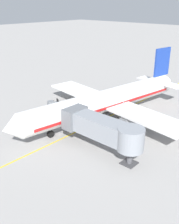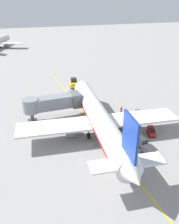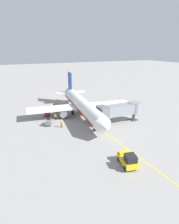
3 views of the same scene
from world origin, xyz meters
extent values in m
plane|color=gray|center=(0.00, 0.00, 0.00)|extent=(400.00, 400.00, 0.00)
cube|color=gold|center=(0.00, 0.00, 0.00)|extent=(0.24, 80.00, 0.01)
cylinder|color=white|center=(0.02, 0.01, 3.29)|extent=(8.16, 32.20, 3.70)
cube|color=red|center=(0.02, 0.01, 2.82)|extent=(7.84, 29.67, 0.44)
cone|color=white|center=(2.44, 17.04, 3.29)|extent=(3.93, 2.89, 3.63)
cone|color=white|center=(-2.43, -17.21, 3.58)|extent=(3.51, 3.21, 3.14)
cube|color=black|center=(2.18, 15.26, 3.93)|extent=(2.90, 1.48, 0.60)
cube|color=white|center=(-0.12, -0.98, 2.64)|extent=(30.43, 9.37, 0.36)
cylinder|color=gray|center=(-5.46, 0.59, 1.39)|extent=(2.43, 3.45, 2.00)
cylinder|color=gray|center=(5.43, -0.96, 1.39)|extent=(2.43, 3.45, 2.00)
cube|color=#193899|center=(-2.09, -14.84, 7.88)|extent=(0.94, 4.40, 5.50)
cube|color=white|center=(-2.06, -14.64, 3.84)|extent=(10.27, 3.98, 0.24)
cylinder|color=black|center=(1.59, 11.10, 0.55)|extent=(0.60, 1.15, 1.10)
cylinder|color=gray|center=(1.59, 11.10, 2.10)|extent=(0.24, 0.24, 2.00)
cylinder|color=black|center=(-2.54, -1.64, 0.55)|extent=(0.60, 1.15, 1.10)
cylinder|color=gray|center=(-2.54, -1.64, 2.10)|extent=(0.24, 0.24, 2.00)
cylinder|color=black|center=(2.01, -2.29, 0.55)|extent=(0.60, 1.15, 1.10)
cylinder|color=gray|center=(2.01, -2.29, 2.10)|extent=(0.24, 0.24, 2.00)
cube|color=gray|center=(-5.98, 9.01, 3.49)|extent=(10.41, 2.80, 2.60)
cube|color=slate|center=(-1.57, 9.01, 3.49)|extent=(2.00, 3.50, 2.99)
cylinder|color=gray|center=(-11.18, 9.01, 3.49)|extent=(3.36, 3.36, 2.86)
cylinder|color=#4C4C51|center=(-11.18, 9.01, 1.09)|extent=(0.70, 0.70, 2.19)
cube|color=#38383A|center=(-11.18, 9.01, 0.08)|extent=(1.80, 1.80, 0.16)
cube|color=gold|center=(3.28, 26.07, 0.85)|extent=(3.14, 4.78, 0.90)
cube|color=black|center=(3.51, 27.04, 1.85)|extent=(2.03, 2.17, 1.10)
cube|color=gold|center=(2.93, 24.58, 1.48)|extent=(2.07, 1.50, 0.36)
cylinder|color=black|center=(3.87, 24.47, 0.40)|extent=(0.52, 0.86, 0.80)
cylinder|color=black|center=(2.05, 24.89, 0.40)|extent=(0.52, 0.86, 0.80)
cylinder|color=black|center=(4.52, 27.25, 0.40)|extent=(0.52, 0.86, 0.80)
cylinder|color=black|center=(2.70, 27.68, 0.40)|extent=(0.52, 0.86, 0.80)
cube|color=slate|center=(10.52, 2.69, 0.63)|extent=(2.06, 2.77, 0.70)
cube|color=slate|center=(10.78, 3.33, 1.20)|extent=(1.34, 1.36, 0.44)
cube|color=black|center=(10.26, 2.06, 1.30)|extent=(0.84, 0.47, 0.64)
cylinder|color=black|center=(10.57, 2.81, 1.28)|extent=(0.17, 0.27, 0.54)
cylinder|color=black|center=(10.36, 3.71, 0.28)|extent=(0.40, 0.59, 0.56)
cylinder|color=black|center=(11.35, 3.30, 0.28)|extent=(0.40, 0.59, 0.56)
cylinder|color=black|center=(9.69, 2.09, 0.28)|extent=(0.40, 0.59, 0.56)
cylinder|color=black|center=(10.69, 1.68, 0.28)|extent=(0.40, 0.59, 0.56)
cube|color=#B21E1E|center=(8.88, -4.67, 0.63)|extent=(2.02, 2.76, 0.70)
cube|color=#B21E1E|center=(9.12, -4.02, 1.20)|extent=(1.33, 1.35, 0.44)
cube|color=black|center=(8.63, -5.31, 1.30)|extent=(0.84, 0.45, 0.64)
cylinder|color=black|center=(8.92, -4.55, 1.28)|extent=(0.17, 0.27, 0.54)
cylinder|color=black|center=(8.69, -3.66, 0.28)|extent=(0.39, 0.59, 0.56)
cylinder|color=black|center=(9.70, -4.04, 0.28)|extent=(0.39, 0.59, 0.56)
cylinder|color=black|center=(8.06, -5.29, 0.28)|extent=(0.39, 0.59, 0.56)
cylinder|color=black|center=(9.07, -5.68, 0.28)|extent=(0.39, 0.59, 0.56)
cube|color=#4C4C51|center=(5.19, -6.99, 0.42)|extent=(1.45, 2.29, 0.12)
cube|color=#2D2D33|center=(5.19, -6.99, 1.03)|extent=(1.38, 2.17, 1.10)
cylinder|color=#4C4C51|center=(5.09, -5.54, 0.41)|extent=(0.12, 0.70, 0.07)
cylinder|color=black|center=(4.58, -6.21, 0.18)|extent=(0.15, 0.37, 0.36)
cylinder|color=black|center=(5.68, -6.13, 0.18)|extent=(0.15, 0.37, 0.36)
cylinder|color=black|center=(4.70, -7.85, 0.18)|extent=(0.15, 0.37, 0.36)
cylinder|color=black|center=(5.80, -7.77, 0.18)|extent=(0.15, 0.37, 0.36)
cube|color=#4C4C51|center=(4.58, -10.09, 0.42)|extent=(1.45, 2.29, 0.12)
cube|color=#2D2D33|center=(4.58, -10.09, 1.03)|extent=(1.38, 2.17, 1.10)
cylinder|color=#4C4C51|center=(4.48, -8.65, 0.41)|extent=(0.12, 0.70, 0.07)
cylinder|color=black|center=(3.98, -9.31, 0.18)|extent=(0.15, 0.37, 0.36)
cylinder|color=black|center=(5.08, -9.23, 0.18)|extent=(0.15, 0.37, 0.36)
cylinder|color=black|center=(4.09, -10.96, 0.18)|extent=(0.15, 0.37, 0.36)
cylinder|color=black|center=(5.19, -10.88, 0.18)|extent=(0.15, 0.37, 0.36)
cylinder|color=#232328|center=(7.86, 5.58, 0.42)|extent=(0.15, 0.15, 0.85)
cylinder|color=#232328|center=(8.06, 5.56, 0.42)|extent=(0.15, 0.15, 0.85)
cube|color=orange|center=(7.96, 5.57, 1.15)|extent=(0.40, 0.27, 0.60)
cylinder|color=orange|center=(7.71, 5.60, 1.10)|extent=(0.23, 0.11, 0.57)
cylinder|color=orange|center=(8.21, 5.55, 1.10)|extent=(0.23, 0.11, 0.57)
sphere|color=tan|center=(7.96, 5.57, 1.58)|extent=(0.22, 0.22, 0.22)
cube|color=red|center=(7.96, 5.57, 1.60)|extent=(0.27, 0.10, 0.10)
cylinder|color=#232328|center=(7.68, -0.17, 0.42)|extent=(0.15, 0.15, 0.85)
cylinder|color=#232328|center=(7.83, -0.31, 0.42)|extent=(0.15, 0.15, 0.85)
cube|color=yellow|center=(7.76, -0.24, 1.15)|extent=(0.44, 0.43, 0.60)
cylinder|color=yellow|center=(7.57, -0.07, 1.10)|extent=(0.23, 0.22, 0.57)
cylinder|color=yellow|center=(7.95, -0.41, 1.10)|extent=(0.23, 0.22, 0.57)
sphere|color=beige|center=(7.76, -0.24, 1.58)|extent=(0.22, 0.22, 0.22)
cube|color=red|center=(7.76, -0.24, 1.60)|extent=(0.25, 0.24, 0.10)
camera|label=1|loc=(-26.62, 33.32, 18.83)|focal=42.56mm
camera|label=2|loc=(-15.22, -35.51, 22.82)|focal=37.08mm
camera|label=3|loc=(21.54, 49.14, 18.60)|focal=31.84mm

